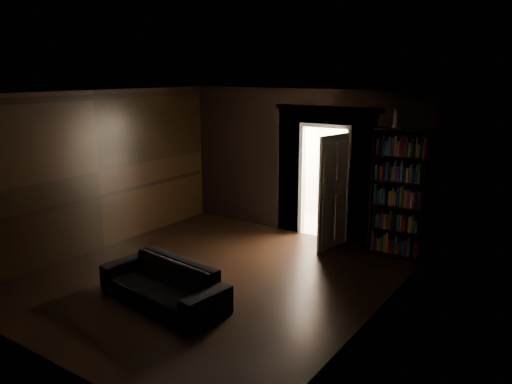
# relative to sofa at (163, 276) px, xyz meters

# --- Properties ---
(ground) EXTENTS (5.50, 5.50, 0.00)m
(ground) POSITION_rel_sofa_xyz_m (0.04, 0.99, -0.38)
(ground) COLOR black
(ground) RESTS_ON ground
(room_walls) EXTENTS (5.02, 5.61, 2.84)m
(room_walls) POSITION_rel_sofa_xyz_m (0.03, 2.06, 1.31)
(room_walls) COLOR black
(room_walls) RESTS_ON ground
(kitchen_alcove) EXTENTS (2.20, 1.80, 2.60)m
(kitchen_alcove) POSITION_rel_sofa_xyz_m (0.54, 4.86, 0.83)
(kitchen_alcove) COLOR #B0A999
(kitchen_alcove) RESTS_ON ground
(sofa) EXTENTS (2.05, 1.08, 0.75)m
(sofa) POSITION_rel_sofa_xyz_m (0.00, 0.00, 0.00)
(sofa) COLOR black
(sofa) RESTS_ON ground
(bookshelf) EXTENTS (0.95, 0.58, 2.20)m
(bookshelf) POSITION_rel_sofa_xyz_m (2.04, 3.54, 0.72)
(bookshelf) COLOR black
(bookshelf) RESTS_ON ground
(refrigerator) EXTENTS (0.95, 0.91, 1.65)m
(refrigerator) POSITION_rel_sofa_xyz_m (1.14, 5.10, 0.45)
(refrigerator) COLOR white
(refrigerator) RESTS_ON ground
(door) EXTENTS (0.17, 0.85, 2.05)m
(door) POSITION_rel_sofa_xyz_m (0.94, 3.30, 0.65)
(door) COLOR white
(door) RESTS_ON ground
(figurine) EXTENTS (0.12, 0.12, 0.31)m
(figurine) POSITION_rel_sofa_xyz_m (1.88, 3.59, 1.98)
(figurine) COLOR white
(figurine) RESTS_ON bookshelf
(bottles) EXTENTS (0.57, 0.09, 0.23)m
(bottles) POSITION_rel_sofa_xyz_m (1.18, 5.04, 1.39)
(bottles) COLOR black
(bottles) RESTS_ON refrigerator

